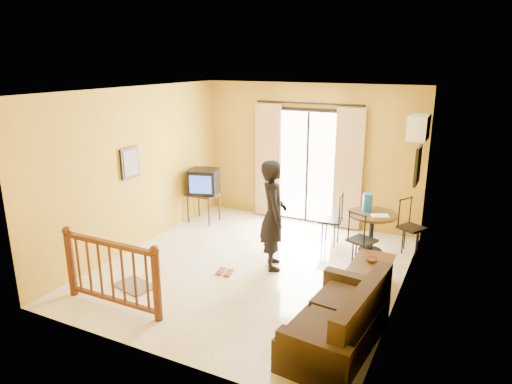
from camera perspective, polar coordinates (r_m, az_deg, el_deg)
The scene contains 19 objects.
ground at distance 7.45m, azimuth -0.41°, elevation -9.44°, with size 5.00×5.00×0.00m, color beige.
room_shell at distance 6.88m, azimuth -0.44°, elevation 3.44°, with size 5.00×5.00×5.00m.
balcony_door at distance 9.18m, azimuth 6.43°, elevation 3.29°, with size 2.25×0.14×2.46m.
tv_table at distance 9.38m, azimuth -6.60°, elevation -0.60°, with size 0.60×0.50×0.60m.
television at distance 9.27m, azimuth -6.52°, elevation 1.32°, with size 0.68×0.64×0.50m.
picture_left at distance 7.99m, azimuth -15.48°, elevation 3.52°, with size 0.05×0.42×0.52m.
dining_table at distance 8.09m, azimuth 14.30°, elevation -3.59°, with size 0.84×0.84×0.70m.
water_jug at distance 8.09m, azimuth 13.78°, elevation -1.27°, with size 0.17×0.17×0.31m, color #1248AE.
serving_tray at distance 7.92m, azimuth 15.27°, elevation -2.87°, with size 0.28×0.18×0.02m, color #EAE6C7.
dining_chairs at distance 8.18m, azimuth 13.58°, elevation -7.48°, with size 1.85×1.46×0.95m.
air_conditioner at distance 8.07m, azimuth 19.63°, elevation 7.63°, with size 0.31×0.60×0.40m.
botanical_print at distance 7.50m, azimuth 19.57°, elevation 3.15°, with size 0.05×0.50×0.60m.
coffee_table at distance 6.86m, azimuth 14.08°, elevation -9.70°, with size 0.53×0.96×0.43m.
bowl at distance 6.84m, azimuth 14.29°, elevation -8.24°, with size 0.17×0.17×0.05m, color brown.
sofa at distance 5.53m, azimuth 10.48°, elevation -15.96°, with size 0.95×1.79×0.82m.
standing_person at distance 7.17m, azimuth 2.19°, elevation -2.90°, with size 0.64×0.42×1.76m, color black.
stair_balustrade at distance 6.42m, azimuth -17.68°, elevation -9.10°, with size 1.63×0.13×1.04m.
doormat at distance 7.11m, azimuth -14.92°, elevation -11.26°, with size 0.60×0.40×0.02m, color #60594D.
sandals at distance 7.29m, azimuth -3.93°, elevation -9.95°, with size 0.29×0.27×0.03m.
Camera 1 is at (3.02, -5.99, 3.23)m, focal length 32.00 mm.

